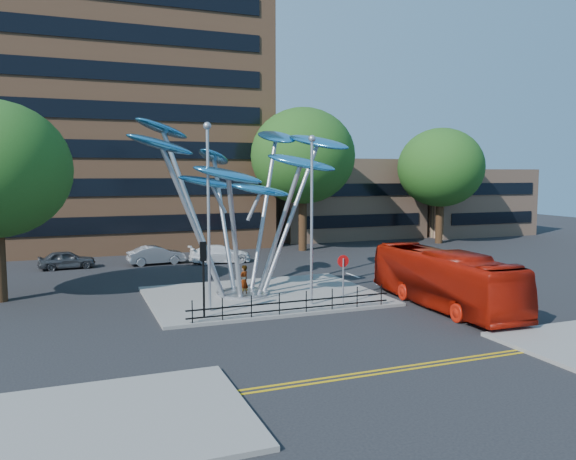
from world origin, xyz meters
name	(u,v)px	position (x,y,z in m)	size (l,w,h in m)	color
ground	(328,323)	(0.00, 0.00, 0.00)	(120.00, 120.00, 0.00)	black
traffic_island	(263,296)	(-1.00, 6.00, 0.07)	(12.00, 9.00, 0.15)	slate
double_yellow_near	(403,367)	(0.00, -6.00, 0.01)	(40.00, 0.12, 0.01)	gold
double_yellow_far	(408,370)	(0.00, -6.30, 0.01)	(40.00, 0.12, 0.01)	gold
brick_tower	(118,80)	(-6.00, 32.00, 15.00)	(25.00, 15.00, 30.00)	#986442
low_building_near	(344,198)	(16.00, 30.00, 4.00)	(15.00, 8.00, 8.00)	tan
low_building_far	(467,202)	(30.00, 28.00, 3.50)	(12.00, 8.00, 7.00)	tan
tree_right	(303,156)	(8.00, 22.00, 8.04)	(8.80, 8.80, 12.11)	black
tree_far	(441,168)	(22.00, 22.00, 7.11)	(8.00, 8.00, 10.81)	black
leaf_sculpture	(239,168)	(-2.07, 6.68, 6.87)	(12.72, 9.54, 9.51)	#9EA0A5
street_lamp_left	(208,201)	(-4.50, 3.50, 5.36)	(0.36, 0.36, 8.80)	#9EA0A5
street_lamp_right	(312,205)	(0.50, 3.00, 5.09)	(0.36, 0.36, 8.30)	#9EA0A5
traffic_light_island	(203,263)	(-5.00, 2.50, 2.61)	(0.28, 0.18, 3.42)	black
no_entry_sign_island	(343,271)	(2.00, 2.52, 1.82)	(0.60, 0.10, 2.45)	#9EA0A5
pedestrian_railing_front	(293,305)	(-1.00, 1.70, 0.55)	(10.00, 0.06, 1.00)	black
red_bus	(443,279)	(6.60, 0.67, 1.42)	(2.38, 10.19, 2.84)	#9C1407
pedestrian	(244,281)	(-2.08, 5.98, 0.98)	(0.61, 0.40, 1.66)	gray
parked_car_left	(67,260)	(-10.83, 19.43, 0.64)	(1.51, 3.75, 1.28)	#404347
parked_car_mid	(156,255)	(-4.76, 19.12, 0.67)	(1.42, 4.09, 1.35)	#989A9F
parked_car_right	(220,254)	(-0.26, 18.15, 0.66)	(1.84, 4.53, 1.32)	white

